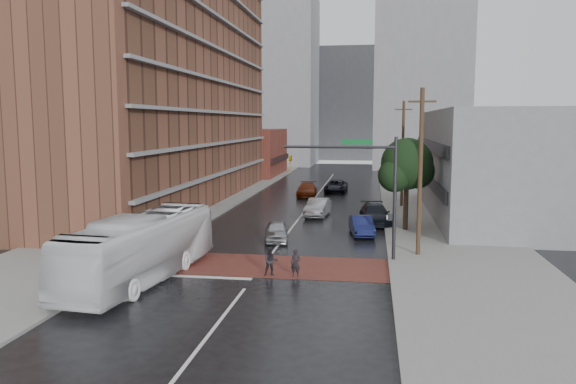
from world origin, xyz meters
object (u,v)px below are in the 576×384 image
at_px(car_travel_b, 318,208).
at_px(suv_travel, 336,186).
at_px(car_parked_near, 362,226).
at_px(pedestrian_a, 296,263).
at_px(car_parked_far, 374,207).
at_px(pedestrian_b, 271,261).
at_px(transit_bus, 142,248).
at_px(car_travel_c, 307,190).
at_px(car_travel_a, 276,231).
at_px(car_parked_mid, 375,214).

height_order(car_travel_b, suv_travel, car_travel_b).
xyz_separation_m(suv_travel, car_parked_near, (3.41, -24.50, -0.03)).
height_order(pedestrian_a, car_parked_far, pedestrian_a).
xyz_separation_m(pedestrian_b, suv_travel, (1.08, 36.00, -0.06)).
xyz_separation_m(transit_bus, car_travel_c, (4.50, 33.78, -0.96)).
bearing_deg(pedestrian_b, suv_travel, 73.54).
bearing_deg(transit_bus, car_travel_c, 87.92).
height_order(car_travel_a, car_travel_b, car_travel_b).
height_order(pedestrian_a, car_parked_near, pedestrian_a).
bearing_deg(car_travel_c, car_travel_a, -91.04).
bearing_deg(pedestrian_b, transit_bus, -179.19).
relative_size(car_parked_mid, car_parked_far, 1.44).
bearing_deg(suv_travel, car_parked_far, -71.87).
relative_size(transit_bus, pedestrian_b, 7.84).
relative_size(car_travel_a, car_travel_c, 0.78).
relative_size(pedestrian_b, car_parked_far, 0.42).
relative_size(transit_bus, car_parked_mid, 2.29).
height_order(pedestrian_b, car_travel_a, pedestrian_b).
height_order(car_travel_b, car_travel_c, car_travel_b).
distance_m(transit_bus, car_parked_mid, 21.57).
height_order(pedestrian_a, car_parked_mid, car_parked_mid).
xyz_separation_m(transit_bus, car_travel_a, (5.12, 10.51, -1.02)).
bearing_deg(car_travel_a, pedestrian_b, -91.51).
distance_m(car_travel_b, suv_travel, 16.92).
xyz_separation_m(transit_bus, car_travel_b, (6.95, 20.85, -0.92)).
relative_size(pedestrian_b, car_travel_b, 0.33).
bearing_deg(car_parked_mid, suv_travel, 95.46).
distance_m(pedestrian_b, car_parked_near, 12.35).
relative_size(suv_travel, car_parked_near, 1.23).
bearing_deg(car_travel_c, transit_bus, -100.17).
relative_size(car_travel_a, car_parked_mid, 0.74).
xyz_separation_m(car_travel_a, car_parked_mid, (6.68, 7.52, 0.10)).
relative_size(car_travel_b, suv_travel, 0.91).
distance_m(car_parked_near, car_parked_mid, 4.86).
bearing_deg(pedestrian_a, car_travel_a, 112.86).
bearing_deg(pedestrian_b, car_parked_far, 60.82).
height_order(transit_bus, car_travel_b, transit_bus).
xyz_separation_m(pedestrian_b, car_parked_far, (5.35, 20.79, -0.15)).
bearing_deg(suv_travel, pedestrian_b, -89.27).
relative_size(transit_bus, car_parked_near, 2.92).
height_order(car_parked_near, car_parked_mid, car_parked_mid).
distance_m(car_travel_a, car_parked_near, 6.33).
relative_size(pedestrian_a, suv_travel, 0.28).
relative_size(car_travel_c, car_parked_mid, 0.95).
relative_size(car_travel_c, suv_travel, 0.98).
xyz_separation_m(transit_bus, car_parked_mid, (11.80, 18.03, -0.92)).
xyz_separation_m(pedestrian_a, suv_travel, (-0.24, 36.00, -0.01)).
distance_m(suv_travel, car_parked_far, 15.80).
relative_size(pedestrian_a, pedestrian_b, 0.94).
xyz_separation_m(pedestrian_a, car_travel_c, (-3.15, 32.02, 0.01)).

